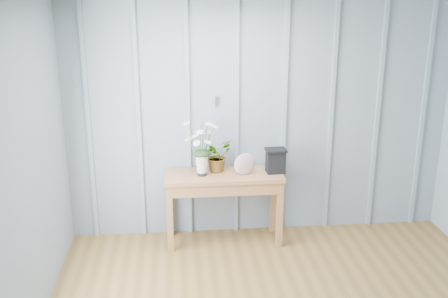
{
  "coord_description": "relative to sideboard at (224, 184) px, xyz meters",
  "views": [
    {
      "loc": [
        -0.87,
        -2.97,
        2.6
      ],
      "look_at": [
        -0.41,
        1.94,
        1.03
      ],
      "focal_mm": 42.0,
      "sensor_mm": 36.0,
      "label": 1
    }
  ],
  "objects": [
    {
      "name": "carved_box",
      "position": [
        0.53,
        -0.01,
        0.24
      ],
      "size": [
        0.21,
        0.17,
        0.25
      ],
      "color": "black",
      "rests_on": "sideboard"
    },
    {
      "name": "daisy_vase",
      "position": [
        -0.22,
        -0.02,
        0.49
      ],
      "size": [
        0.42,
        0.32,
        0.6
      ],
      "color": "black",
      "rests_on": "sideboard"
    },
    {
      "name": "sideboard",
      "position": [
        0.0,
        0.0,
        0.0
      ],
      "size": [
        1.2,
        0.45,
        0.75
      ],
      "color": "#9C663A",
      "rests_on": "ground"
    },
    {
      "name": "spider_plant",
      "position": [
        -0.06,
        0.1,
        0.28
      ],
      "size": [
        0.4,
        0.39,
        0.33
      ],
      "primitive_type": "imported",
      "rotation": [
        0.0,
        0.0,
        0.72
      ],
      "color": "#1F3618",
      "rests_on": "sideboard"
    },
    {
      "name": "room_shell",
      "position": [
        0.41,
        -1.08,
        1.35
      ],
      "size": [
        4.0,
        4.5,
        2.5
      ],
      "color": "#8696A7",
      "rests_on": "ground"
    },
    {
      "name": "felt_disc_vessel",
      "position": [
        0.21,
        -0.05,
        0.23
      ],
      "size": [
        0.23,
        0.12,
        0.23
      ],
      "primitive_type": "ellipsoid",
      "rotation": [
        0.0,
        0.0,
        0.24
      ],
      "color": "#954D70",
      "rests_on": "sideboard"
    }
  ]
}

